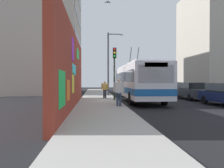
% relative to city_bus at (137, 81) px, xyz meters
% --- Properties ---
extents(ground_plane, '(80.00, 80.00, 0.00)m').
position_rel_city_bus_xyz_m(ground_plane, '(-1.24, 1.80, -1.73)').
color(ground_plane, black).
extents(sidewalk_slab, '(48.00, 3.20, 0.15)m').
position_rel_city_bus_xyz_m(sidewalk_slab, '(-1.24, 3.40, -1.66)').
color(sidewalk_slab, '#ADA8A0').
rests_on(sidewalk_slab, ground_plane).
extents(graffiti_wall, '(13.84, 0.32, 4.74)m').
position_rel_city_bus_xyz_m(graffiti_wall, '(-5.34, 5.15, 0.64)').
color(graffiti_wall, maroon).
rests_on(graffiti_wall, ground_plane).
extents(building_far_left, '(13.48, 9.90, 17.25)m').
position_rel_city_bus_xyz_m(building_far_left, '(12.45, 11.00, 6.89)').
color(building_far_left, '#B2A899').
rests_on(building_far_left, ground_plane).
extents(building_far_right, '(11.79, 6.64, 16.41)m').
position_rel_city_bus_xyz_m(building_far_right, '(15.22, -15.20, 6.47)').
color(building_far_right, '#B2A899').
rests_on(building_far_right, ground_plane).
extents(city_bus, '(11.50, 2.69, 4.88)m').
position_rel_city_bus_xyz_m(city_bus, '(0.00, 0.00, 0.00)').
color(city_bus, silver).
rests_on(city_bus, ground_plane).
extents(parked_car_dark_gray, '(4.70, 1.77, 1.58)m').
position_rel_city_bus_xyz_m(parked_car_dark_gray, '(0.68, -5.20, -0.90)').
color(parked_car_dark_gray, '#38383D').
rests_on(parked_car_dark_gray, ground_plane).
extents(parked_car_black, '(4.07, 1.87, 1.58)m').
position_rel_city_bus_xyz_m(parked_car_black, '(6.13, -5.20, -0.90)').
color(parked_car_black, black).
rests_on(parked_car_black, ground_plane).
extents(parked_car_silver, '(4.39, 1.75, 1.58)m').
position_rel_city_bus_xyz_m(parked_car_silver, '(11.49, -5.20, -0.90)').
color(parked_car_silver, '#B7B7BC').
rests_on(parked_car_silver, ground_plane).
extents(pedestrian_at_curb, '(0.23, 0.68, 1.71)m').
position_rel_city_bus_xyz_m(pedestrian_at_curb, '(-5.23, 2.26, -0.57)').
color(pedestrian_at_curb, '#2D3F59').
rests_on(pedestrian_at_curb, sidewalk_slab).
extents(pedestrian_midblock, '(0.22, 0.64, 1.56)m').
position_rel_city_bus_xyz_m(pedestrian_midblock, '(0.85, 2.83, -0.68)').
color(pedestrian_midblock, '#1E1E2D').
rests_on(pedestrian_midblock, sidewalk_slab).
extents(traffic_light, '(0.49, 0.28, 4.30)m').
position_rel_city_bus_xyz_m(traffic_light, '(-1.23, 2.15, 1.30)').
color(traffic_light, '#2D382D').
rests_on(traffic_light, sidewalk_slab).
extents(street_lamp, '(0.44, 1.74, 6.89)m').
position_rel_city_bus_xyz_m(street_lamp, '(4.93, 2.07, 2.36)').
color(street_lamp, '#4C4C51').
rests_on(street_lamp, sidewalk_slab).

